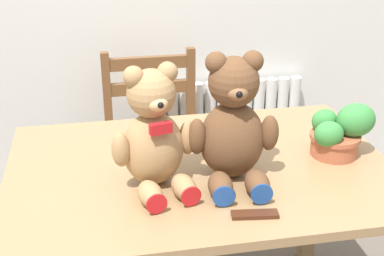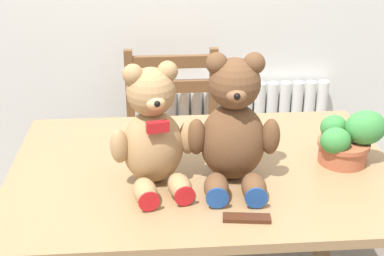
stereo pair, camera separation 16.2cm
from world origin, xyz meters
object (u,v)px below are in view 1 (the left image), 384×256
Objects in this scene: wooden_chair_behind at (154,143)px; teddy_bear_right at (233,126)px; chocolate_bar at (255,214)px; potted_plant at (339,132)px; teddy_bear_left at (154,136)px.

teddy_bear_right reaches higher than wooden_chair_behind.
chocolate_bar is at bearing 96.01° from teddy_bear_right.
teddy_bear_right is 1.84× the size of potted_plant.
teddy_bear_right is (0.24, -0.00, 0.01)m from teddy_bear_left.
chocolate_bar is (-0.38, -0.31, -0.08)m from potted_plant.
wooden_chair_behind is 3.97× the size of potted_plant.
teddy_bear_right reaches higher than potted_plant.
teddy_bear_left is 0.24m from teddy_bear_right.
potted_plant is (0.63, 0.08, -0.08)m from teddy_bear_left.
wooden_chair_behind is 2.16× the size of teddy_bear_right.
teddy_bear_left is at bearing -172.97° from potted_plant.
chocolate_bar is at bearing 97.94° from wooden_chair_behind.
teddy_bear_left is (-0.09, -0.89, 0.46)m from wooden_chair_behind.
potted_plant reaches higher than chocolate_bar.
teddy_bear_right is at bearing 99.45° from wooden_chair_behind.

